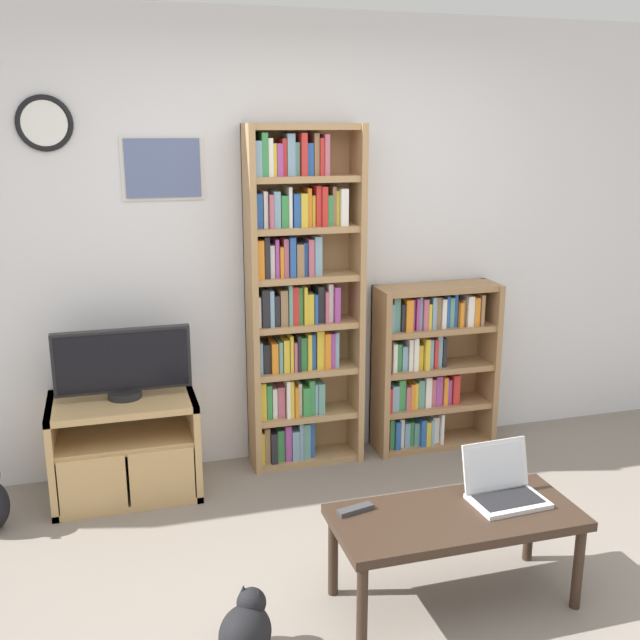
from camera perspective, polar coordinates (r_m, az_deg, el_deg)
The scene contains 9 objects.
wall_back at distance 4.41m, azimuth -2.57°, elevation 5.77°, with size 7.15×0.09×2.60m.
tv_stand at distance 4.27m, azimuth -14.63°, elevation -9.32°, with size 0.78×0.49×0.56m.
television at distance 4.13m, azimuth -14.80°, elevation -3.22°, with size 0.72×0.18×0.38m.
bookshelf_tall at distance 4.33m, azimuth -1.65°, elevation 1.58°, with size 0.66×0.24×1.99m.
bookshelf_short at distance 4.71m, azimuth 8.17°, elevation -3.41°, with size 0.77×0.26×1.04m.
coffee_table at distance 3.29m, azimuth 10.30°, elevation -15.00°, with size 1.04×0.46×0.42m.
laptop at distance 3.40m, azimuth 13.76°, elevation -12.17°, with size 0.33×0.27×0.23m.
remote_near_laptop at distance 3.23m, azimuth 2.69°, elevation -14.22°, with size 0.17×0.08×0.02m.
cat at distance 3.11m, azimuth -5.62°, elevation -22.39°, with size 0.30×0.45×0.26m.
Camera 1 is at (-1.03, -2.34, 1.98)m, focal length 42.00 mm.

